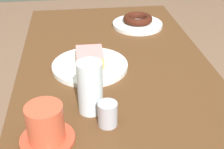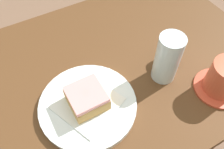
% 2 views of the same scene
% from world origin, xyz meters
% --- Properties ---
extents(table, '(1.11, 0.61, 0.72)m').
position_xyz_m(table, '(0.00, 0.00, 0.63)').
color(table, '#56341B').
rests_on(table, ground_plane).
extents(plate_glazed_square, '(0.23, 0.23, 0.01)m').
position_xyz_m(plate_glazed_square, '(-0.00, -0.08, 0.73)').
color(plate_glazed_square, white).
rests_on(plate_glazed_square, table).
extents(napkin_glazed_square, '(0.17, 0.17, 0.00)m').
position_xyz_m(napkin_glazed_square, '(-0.00, -0.08, 0.73)').
color(napkin_glazed_square, white).
rests_on(napkin_glazed_square, plate_glazed_square).
extents(donut_glazed_square, '(0.08, 0.08, 0.04)m').
position_xyz_m(donut_glazed_square, '(-0.00, -0.08, 0.76)').
color(donut_glazed_square, tan).
rests_on(donut_glazed_square, napkin_glazed_square).
extents(plate_chocolate_ring, '(0.20, 0.20, 0.01)m').
position_xyz_m(plate_chocolate_ring, '(-0.32, 0.13, 0.73)').
color(plate_chocolate_ring, white).
rests_on(plate_chocolate_ring, table).
extents(napkin_chocolate_ring, '(0.16, 0.16, 0.00)m').
position_xyz_m(napkin_chocolate_ring, '(-0.32, 0.13, 0.73)').
color(napkin_chocolate_ring, white).
rests_on(napkin_chocolate_ring, plate_chocolate_ring).
extents(donut_chocolate_ring, '(0.12, 0.12, 0.03)m').
position_xyz_m(donut_chocolate_ring, '(-0.32, 0.13, 0.75)').
color(donut_chocolate_ring, '#3D170D').
rests_on(donut_chocolate_ring, napkin_chocolate_ring).
extents(water_glass, '(0.06, 0.06, 0.14)m').
position_xyz_m(water_glass, '(0.21, -0.09, 0.79)').
color(water_glass, silver).
rests_on(water_glass, table).
extents(coffee_cup, '(0.12, 0.12, 0.09)m').
position_xyz_m(coffee_cup, '(0.31, -0.20, 0.76)').
color(coffee_cup, '#D04A30').
rests_on(coffee_cup, table).
extents(sugar_jar, '(0.05, 0.05, 0.06)m').
position_xyz_m(sugar_jar, '(0.27, -0.06, 0.75)').
color(sugar_jar, '#AEAEBB').
rests_on(sugar_jar, table).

